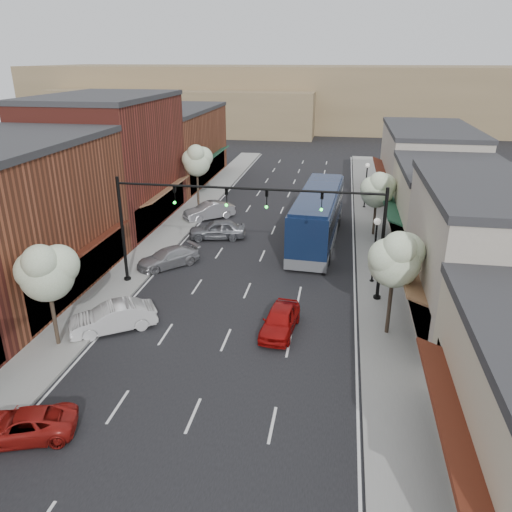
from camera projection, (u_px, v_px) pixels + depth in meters
The scene contains 28 objects.
ground at pixel (217, 361), 24.20m from camera, with size 160.00×160.00×0.00m, color black.
sidewalk_left at pixel (173, 230), 42.42m from camera, with size 2.80×73.00×0.15m, color gray.
sidewalk_right at pixel (375, 241), 39.77m from camera, with size 2.80×73.00×0.15m, color gray.
curb_left at pixel (189, 230), 42.20m from camera, with size 0.25×73.00×0.17m, color gray.
curb_right at pixel (357, 240), 39.99m from camera, with size 0.25×73.00×0.17m, color gray.
bldg_left_midnear at pixel (10, 218), 30.20m from camera, with size 10.14×14.10×9.40m.
bldg_left_midfar at pixel (110, 161), 42.73m from camera, with size 10.14×14.10×10.90m.
bldg_left_far at pixel (172, 146), 57.83m from camera, with size 10.14×18.10×8.40m.
bldg_right_midnear at pixel (497, 259), 26.07m from camera, with size 9.14×12.10×7.90m.
bldg_right_midfar at pixel (451, 209), 37.33m from camera, with size 9.14×12.10×6.40m.
bldg_right_far at pixel (426, 165), 49.95m from camera, with size 9.14×16.10×7.40m.
hill_far at pixel (320, 97), 104.30m from camera, with size 120.00×30.00×12.00m, color #7A6647.
hill_near at pixel (188, 110), 98.01m from camera, with size 50.00×20.00×8.00m, color #7A6647.
signal_mast_right at pixel (342, 226), 28.91m from camera, with size 8.22×0.46×7.00m.
signal_mast_left at pixel (157, 216), 30.68m from camera, with size 8.22×0.46×7.00m.
tree_right_near at pixel (396, 257), 24.83m from camera, with size 2.85×2.65×5.95m.
tree_right_far at pixel (378, 189), 39.64m from camera, with size 2.85×2.65×5.43m.
tree_left_near at pixel (46, 271), 23.88m from camera, with size 2.85×2.65×5.69m.
tree_left_far at pixel (197, 160), 47.52m from camera, with size 2.85×2.65×6.13m.
lamp_post_near at pixel (376, 240), 31.46m from camera, with size 0.44×0.44×4.44m.
lamp_post_far at pixel (366, 178), 47.47m from camera, with size 0.44×0.44×4.44m.
coach_bus at pixel (318, 216), 39.12m from camera, with size 3.75×13.56×4.09m.
red_hatchback at pixel (280, 320), 26.56m from camera, with size 1.66×4.13×1.41m, color #9C0C0B.
parked_car_a at pixel (22, 425), 19.17m from camera, with size 1.87×4.06×1.13m, color maroon.
parked_car_b at pixel (113, 318), 26.71m from camera, with size 1.59×4.56×1.50m, color silver.
parked_car_c at pixel (168, 258), 34.92m from camera, with size 1.84×4.52×1.31m, color #9A9A9F.
parked_car_d at pixel (217, 229), 40.26m from camera, with size 1.84×4.57×1.56m, color slate.
parked_car_e at pixel (209, 211), 45.19m from camera, with size 1.61×4.62×1.52m, color #ABAAB0.
Camera 1 is at (5.38, -19.94, 13.75)m, focal length 35.00 mm.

